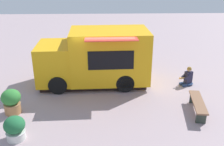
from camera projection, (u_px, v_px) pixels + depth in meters
ground_plane at (104, 84)px, 11.97m from camera, size 40.00×40.00×0.00m
food_truck at (96, 59)px, 11.70m from camera, size 2.93×5.01×2.52m
person_customer at (188, 78)px, 11.82m from camera, size 0.60×0.79×0.89m
planter_flowering_near at (15, 128)px, 8.02m from camera, size 0.66×0.66×0.80m
planter_flowering_far at (11, 101)px, 9.44m from camera, size 0.70×0.70×0.96m
plaza_bench at (198, 104)px, 9.53m from camera, size 1.86×0.68×0.47m
trash_bin at (132, 53)px, 14.99m from camera, size 0.44×0.44×0.84m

